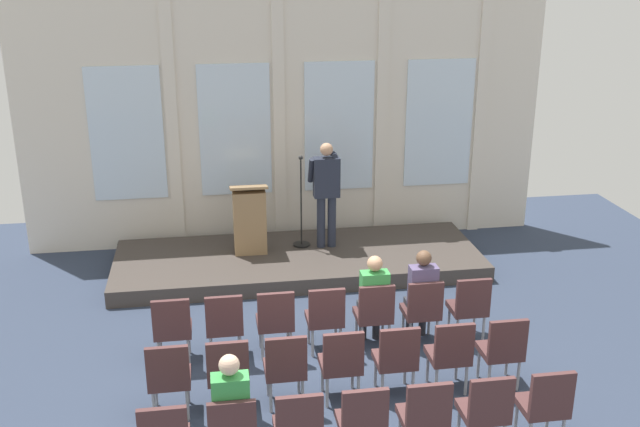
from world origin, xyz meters
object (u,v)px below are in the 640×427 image
object	(u,v)px
chair_r0_c1	(224,322)
chair_r2_c6	(546,402)
chair_r2_c3	(362,419)
audience_r0_c5	(421,291)
chair_r1_c3	(342,361)
chair_r2_c4	(425,414)
chair_r0_c0	(172,326)
chair_r0_c5	(422,308)
chair_r0_c2	(275,319)
chair_r1_c4	(397,356)
chair_r1_c0	(169,375)
chair_r1_c1	(228,370)
speaker	(326,187)
lectern	(250,219)
mic_stand	(301,227)
chair_r0_c4	(374,311)
chair_r0_c6	(470,304)
audience_r0_c4	(373,296)
chair_r1_c5	(450,352)
chair_r2_c2	(298,426)
chair_r1_c6	(503,347)
chair_r0_c3	(325,315)
audience_r2_c1	(231,408)
chair_r1_c2	(285,365)
chair_r2_c5	(486,408)

from	to	relation	value
chair_r0_c1	chair_r2_c6	size ratio (longest dim) A/B	1.00
chair_r2_c3	audience_r0_c5	bearing A→B (deg)	61.39
chair_r2_c3	chair_r1_c3	bearing A→B (deg)	90.00
chair_r2_c4	chair_r0_c1	bearing A→B (deg)	130.29
chair_r0_c0	chair_r0_c5	size ratio (longest dim) A/B	1.00
chair_r0_c2	chair_r1_c4	bearing A→B (deg)	-41.50
chair_r0_c0	chair_r2_c6	xyz separation A→B (m)	(3.84, -2.26, 0.00)
chair_r1_c0	chair_r1_c1	distance (m)	0.64
speaker	chair_r1_c0	size ratio (longest dim) A/B	1.88
chair_r0_c2	lectern	bearing A→B (deg)	92.35
mic_stand	chair_r1_c1	distance (m)	4.44
mic_stand	chair_r2_c6	bearing A→B (deg)	-71.23
chair_r0_c4	chair_r0_c6	world-z (taller)	same
audience_r0_c4	chair_r1_c5	world-z (taller)	audience_r0_c4
chair_r0_c2	chair_r1_c0	size ratio (longest dim) A/B	1.00
chair_r2_c2	chair_r2_c4	bearing A→B (deg)	0.00
audience_r0_c4	chair_r1_c6	bearing A→B (deg)	-43.53
chair_r0_c5	chair_r2_c6	bearing A→B (deg)	-74.22
lectern	chair_r0_c3	world-z (taller)	lectern
audience_r2_c1	chair_r0_c2	bearing A→B (deg)	73.67
chair_r2_c3	chair_r2_c4	bearing A→B (deg)	0.00
chair_r2_c4	chair_r1_c6	bearing A→B (deg)	41.50
speaker	chair_r0_c5	world-z (taller)	speaker
chair_r0_c2	audience_r2_c1	distance (m)	2.28
chair_r0_c6	audience_r2_c1	bearing A→B (deg)	-145.68
chair_r0_c1	chair_r1_c6	xyz separation A→B (m)	(3.20, -1.13, 0.00)
chair_r1_c2	chair_r1_c3	bearing A→B (deg)	0.00
audience_r0_c4	chair_r1_c2	bearing A→B (deg)	-136.47
chair_r1_c2	chair_r1_c4	size ratio (longest dim) A/B	1.00
chair_r0_c2	chair_r1_c6	bearing A→B (deg)	-23.86
chair_r1_c5	chair_r2_c4	distance (m)	1.30
chair_r1_c0	chair_r2_c3	world-z (taller)	same
chair_r1_c3	chair_r2_c4	size ratio (longest dim) A/B	1.00
speaker	chair_r1_c4	world-z (taller)	speaker
audience_r0_c5	chair_r1_c1	bearing A→B (deg)	-154.63
chair_r1_c1	chair_r0_c5	bearing A→B (deg)	23.86
chair_r0_c1	chair_r2_c2	bearing A→B (deg)	-74.22
chair_r0_c3	chair_r2_c6	bearing A→B (deg)	-49.71
chair_r0_c5	chair_r2_c3	size ratio (longest dim) A/B	1.00
speaker	chair_r1_c3	size ratio (longest dim) A/B	1.88
speaker	chair_r1_c0	xyz separation A→B (m)	(-2.42, -4.13, -0.75)
mic_stand	chair_r2_c3	world-z (taller)	mic_stand
mic_stand	chair_r2_c3	distance (m)	5.35
chair_r1_c5	chair_r0_c0	bearing A→B (deg)	160.51
speaker	chair_r0_c4	bearing A→B (deg)	-87.41
lectern	chair_r1_c2	bearing A→B (deg)	-88.30
lectern	chair_r2_c5	bearing A→B (deg)	-68.70
audience_r0_c4	chair_r2_c3	size ratio (longest dim) A/B	1.36
chair_r1_c3	chair_r2_c5	bearing A→B (deg)	-41.50
chair_r0_c0	audience_r2_c1	world-z (taller)	audience_r2_c1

